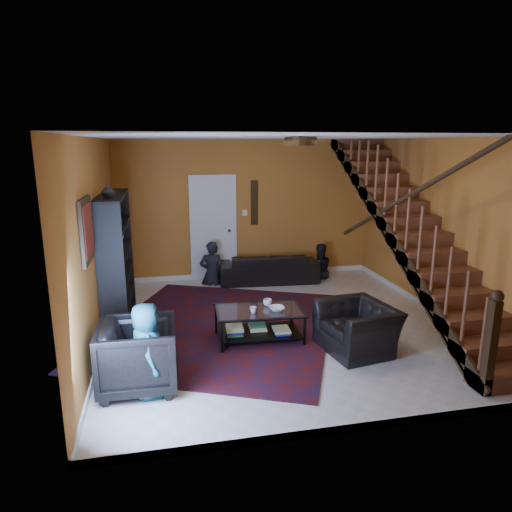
# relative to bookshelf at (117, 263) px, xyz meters

# --- Properties ---
(floor) EXTENTS (5.50, 5.50, 0.00)m
(floor) POSITION_rel_bookshelf_xyz_m (2.40, -0.60, -0.96)
(floor) COLOR beige
(floor) RESTS_ON ground
(room) EXTENTS (5.50, 5.50, 5.50)m
(room) POSITION_rel_bookshelf_xyz_m (1.07, 0.73, -0.91)
(room) COLOR #A45F24
(room) RESTS_ON ground
(staircase) EXTENTS (0.95, 5.02, 3.18)m
(staircase) POSITION_rel_bookshelf_xyz_m (4.53, -0.60, 0.43)
(staircase) COLOR brown
(staircase) RESTS_ON floor
(bookshelf) EXTENTS (0.35, 1.80, 2.00)m
(bookshelf) POSITION_rel_bookshelf_xyz_m (0.00, 0.00, 0.00)
(bookshelf) COLOR black
(bookshelf) RESTS_ON floor
(door) EXTENTS (0.82, 0.05, 2.05)m
(door) POSITION_rel_bookshelf_xyz_m (1.70, 2.12, 0.06)
(door) COLOR silver
(door) RESTS_ON floor
(framed_picture) EXTENTS (0.04, 0.74, 0.74)m
(framed_picture) POSITION_rel_bookshelf_xyz_m (-0.17, -1.50, 0.79)
(framed_picture) COLOR maroon
(framed_picture) RESTS_ON room
(wall_hanging) EXTENTS (0.14, 0.03, 0.90)m
(wall_hanging) POSITION_rel_bookshelf_xyz_m (2.55, 2.13, 0.59)
(wall_hanging) COLOR black
(wall_hanging) RESTS_ON room
(ceiling_fixture) EXTENTS (0.40, 0.40, 0.10)m
(ceiling_fixture) POSITION_rel_bookshelf_xyz_m (2.40, -1.40, 1.78)
(ceiling_fixture) COLOR #3F2814
(ceiling_fixture) RESTS_ON room
(rug) EXTENTS (4.45, 4.68, 0.02)m
(rug) POSITION_rel_bookshelf_xyz_m (1.48, -0.50, -0.96)
(rug) COLOR #3F0C0B
(rug) RESTS_ON floor
(sofa) EXTENTS (2.03, 0.92, 0.58)m
(sofa) POSITION_rel_bookshelf_xyz_m (2.75, 1.70, -0.68)
(sofa) COLOR black
(sofa) RESTS_ON floor
(armchair_left) EXTENTS (0.89, 0.86, 0.79)m
(armchair_left) POSITION_rel_bookshelf_xyz_m (0.35, -2.05, -0.57)
(armchair_left) COLOR black
(armchair_left) RESTS_ON floor
(armchair_right) EXTENTS (1.01, 1.11, 0.63)m
(armchair_right) POSITION_rel_bookshelf_xyz_m (3.18, -1.64, -0.65)
(armchair_right) COLOR black
(armchair_right) RESTS_ON floor
(person_adult_a) EXTENTS (0.51, 0.36, 1.32)m
(person_adult_a) POSITION_rel_bookshelf_xyz_m (1.62, 1.75, -0.76)
(person_adult_a) COLOR black
(person_adult_a) RESTS_ON sofa
(person_adult_b) EXTENTS (0.58, 0.45, 1.17)m
(person_adult_b) POSITION_rel_bookshelf_xyz_m (3.85, 1.75, -0.83)
(person_adult_b) COLOR black
(person_adult_b) RESTS_ON sofa
(person_child) EXTENTS (0.41, 0.56, 1.08)m
(person_child) POSITION_rel_bookshelf_xyz_m (0.45, -2.24, -0.43)
(person_child) COLOR #1A5C65
(person_child) RESTS_ON armchair_left
(coffee_table) EXTENTS (1.24, 0.77, 0.46)m
(coffee_table) POSITION_rel_bookshelf_xyz_m (1.96, -1.07, -0.70)
(coffee_table) COLOR black
(coffee_table) RESTS_ON floor
(cup_a) EXTENTS (0.14, 0.14, 0.10)m
(cup_a) POSITION_rel_bookshelf_xyz_m (2.11, -0.94, -0.46)
(cup_a) COLOR #999999
(cup_a) RESTS_ON coffee_table
(cup_b) EXTENTS (0.11, 0.11, 0.09)m
(cup_b) POSITION_rel_bookshelf_xyz_m (1.85, -1.17, -0.46)
(cup_b) COLOR #999999
(cup_b) RESTS_ON coffee_table
(bowl) EXTENTS (0.22, 0.22, 0.05)m
(bowl) POSITION_rel_bookshelf_xyz_m (2.19, -1.15, -0.48)
(bowl) COLOR #999999
(bowl) RESTS_ON coffee_table
(vase) EXTENTS (0.18, 0.18, 0.19)m
(vase) POSITION_rel_bookshelf_xyz_m (-0.00, -0.50, 1.13)
(vase) COLOR #999999
(vase) RESTS_ON bookshelf
(popcorn_bucket) EXTENTS (0.17, 0.17, 0.16)m
(popcorn_bucket) POSITION_rel_bookshelf_xyz_m (0.41, -1.46, -0.87)
(popcorn_bucket) COLOR red
(popcorn_bucket) RESTS_ON rug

